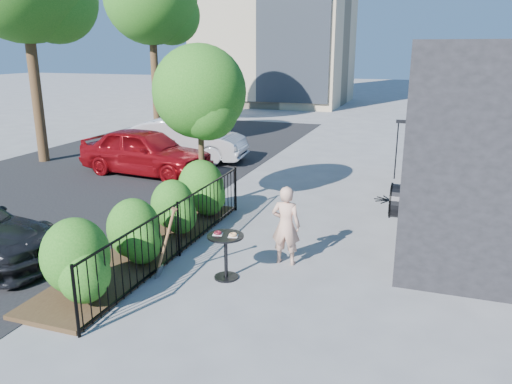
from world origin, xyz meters
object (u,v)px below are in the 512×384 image
at_px(woman, 286,225).
at_px(car_red, 146,151).
at_px(car_silver, 183,140).
at_px(street_tree_far, 152,3).
at_px(shovel, 165,247).
at_px(patio_tree, 201,98).
at_px(cafe_table, 226,249).

xyz_separation_m(woman, car_red, (-6.06, 5.17, -0.00)).
bearing_deg(car_red, car_silver, 1.43).
xyz_separation_m(street_tree_far, shovel, (8.68, -14.93, -5.32)).
relative_size(patio_tree, car_red, 0.91).
bearing_deg(car_red, patio_tree, -123.90).
xyz_separation_m(woman, car_silver, (-5.89, 7.38, -0.00)).
relative_size(patio_tree, cafe_table, 4.63).
height_order(car_red, car_silver, car_silver).
relative_size(car_red, car_silver, 0.96).
bearing_deg(cafe_table, shovel, -159.16).
bearing_deg(patio_tree, shovel, -75.27).
distance_m(patio_tree, shovel, 4.43).
bearing_deg(woman, patio_tree, -41.74).
bearing_deg(woman, car_silver, -52.12).
bearing_deg(street_tree_far, car_silver, -53.69).
height_order(patio_tree, car_red, patio_tree).
bearing_deg(shovel, cafe_table, 20.84).
relative_size(patio_tree, car_silver, 0.87).
height_order(patio_tree, street_tree_far, street_tree_far).
bearing_deg(cafe_table, street_tree_far, 123.56).
distance_m(shovel, car_red, 7.78).
height_order(cafe_table, car_red, car_red).
distance_m(street_tree_far, cafe_table, 18.28).
bearing_deg(woman, shovel, 35.96).
bearing_deg(car_red, street_tree_far, 33.59).
bearing_deg(car_silver, cafe_table, -154.24).
relative_size(street_tree_far, cafe_table, 9.72).
distance_m(shovel, car_silver, 9.62).
relative_size(cafe_table, woman, 0.57).
relative_size(cafe_table, car_red, 0.20).
bearing_deg(patio_tree, woman, -41.03).
xyz_separation_m(woman, shovel, (-1.78, -1.33, -0.15)).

